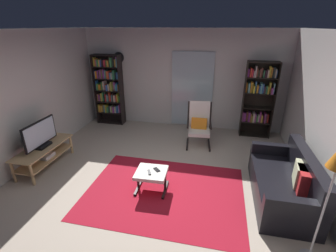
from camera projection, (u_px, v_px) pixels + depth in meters
ground_plane at (155, 184)px, 4.34m from camera, size 7.02×7.02×0.00m
wall_back at (182, 80)px, 6.45m from camera, size 5.60×0.06×2.60m
wall_left at (10, 106)px, 4.37m from camera, size 0.06×6.00×2.60m
glass_door_panel at (192, 90)px, 6.43m from camera, size 1.10×0.01×2.00m
area_rug at (164, 191)px, 4.15m from camera, size 2.67×1.98×0.01m
tv_stand at (44, 153)px, 4.79m from camera, size 0.49×1.30×0.44m
television at (40, 135)px, 4.64m from camera, size 0.20×0.85×0.53m
bookshelf_near_tv at (109, 87)px, 6.72m from camera, size 0.77×0.30×1.94m
bookshelf_near_sofa at (258, 97)px, 5.91m from camera, size 0.73×0.30×1.89m
leather_sofa at (286, 183)px, 3.87m from camera, size 0.82×1.72×0.82m
lounge_armchair at (199, 123)px, 5.64m from camera, size 0.63×0.71×1.02m
ottoman at (151, 175)px, 4.10m from camera, size 0.54×0.50×0.37m
tv_remote at (149, 172)px, 4.03m from camera, size 0.10×0.15×0.02m
cell_phone at (157, 170)px, 4.11m from camera, size 0.15×0.15×0.01m
wall_clock at (119, 57)px, 6.51m from camera, size 0.29×0.03×0.29m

